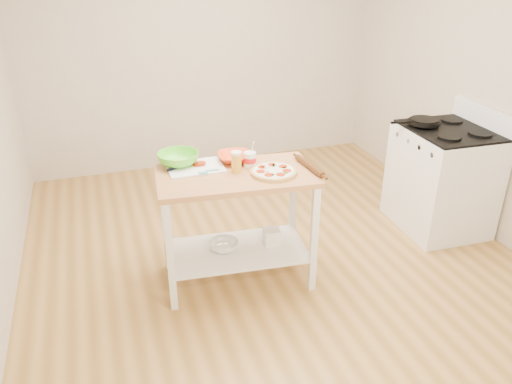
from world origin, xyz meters
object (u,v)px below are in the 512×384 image
Objects in this scene: cutting_board at (195,167)px; beer_pint at (236,162)px; gas_stove at (442,179)px; green_bowl at (178,159)px; skillet at (423,122)px; yogurt_tub at (250,159)px; knife at (179,167)px; pizza at (273,171)px; rolling_pin at (310,166)px; shelf_bin at (272,236)px; spatula at (208,171)px; shelf_glass_bowl at (224,246)px; prep_island at (237,205)px; orange_bowl at (235,157)px.

beer_pint reaches higher than cutting_board.
cutting_board is at bearing -176.57° from gas_stove.
green_bowl is (-2.36, 0.06, 0.47)m from gas_stove.
gas_stove reaches higher than skillet.
yogurt_tub is (0.39, -0.10, 0.05)m from cutting_board.
pizza is at bearing -48.95° from knife.
shelf_bin is at bearing 156.51° from rolling_pin.
knife is at bearing 166.71° from yogurt_tub.
spatula is 1.24× the size of shelf_bin.
pizza is 0.83× the size of cutting_board.
skillet is at bearing 2.76° from green_bowl.
beer_pint reaches higher than green_bowl.
skillet is 1.90× the size of shelf_glass_bowl.
knife is at bearing 148.17° from shelf_glass_bowl.
beer_pint reaches higher than skillet.
skillet is at bearing 11.99° from prep_island.
skillet reaches higher than orange_bowl.
knife reaches higher than spatula.
yogurt_tub is at bearing 155.40° from rolling_pin.
spatula reaches higher than shelf_bin.
skillet is 2.19m from green_bowl.
orange_bowl is at bearing 77.12° from beer_pint.
gas_stove is at bearing 0.97° from cutting_board.
rolling_pin is 0.90m from shelf_glass_bowl.
cutting_board is 1.32× the size of green_bowl.
gas_stove is at bearing 0.24° from orange_bowl.
orange_bowl reaches higher than knife.
shelf_bin is at bearing 1.55° from prep_island.
prep_island is 3.16× the size of rolling_pin.
orange_bowl is (-1.94, -0.01, 0.46)m from gas_stove.
green_bowl is 0.96m from rolling_pin.
orange_bowl reaches higher than prep_island.
beer_pint is at bearing -171.87° from gas_stove.
shelf_glass_bowl is at bearing -44.41° from cutting_board.
cutting_board is (-2.26, -0.04, 0.43)m from gas_stove.
rolling_pin is 3.07× the size of shelf_bin.
knife is 0.70m from shelf_glass_bowl.
skillet reaches higher than cutting_board.
pizza is (-1.75, -0.32, 0.44)m from gas_stove.
shelf_bin is (-1.72, -0.22, -0.15)m from gas_stove.
cutting_board is at bearing 151.40° from pizza.
cutting_board is 0.15m from spatula.
cutting_board is at bearing 149.47° from beer_pint.
orange_bowl reaches higher than pizza.
cutting_board is 0.84m from rolling_pin.
spatula is 0.50× the size of green_bowl.
skillet reaches higher than prep_island.
green_bowl is at bearing 171.01° from orange_bowl.
beer_pint is 1.24× the size of shelf_bin.
green_bowl is (-0.41, 0.07, 0.02)m from orange_bowl.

